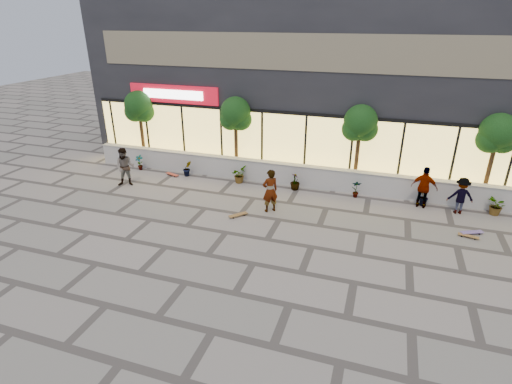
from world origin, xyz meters
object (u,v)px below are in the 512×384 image
(tree_west, at_px, (139,108))
(tree_mideast, at_px, (360,125))
(skateboard_center, at_px, (238,215))
(skateboard_right_near, at_px, (469,236))
(skateboard_right_far, at_px, (472,232))
(skater_left, at_px, (125,167))
(skateboard_left, at_px, (172,174))
(tree_midwest, at_px, (236,116))
(skater_center, at_px, (270,191))
(skater_right_near, at_px, (424,188))
(skater_right_far, at_px, (461,196))
(tree_east, at_px, (498,136))

(tree_west, xyz_separation_m, tree_mideast, (11.50, 0.00, 0.00))
(skateboard_center, height_order, skateboard_right_near, skateboard_center)
(skateboard_right_far, bearing_deg, tree_west, 143.25)
(skater_left, relative_size, skateboard_center, 2.51)
(tree_mideast, bearing_deg, skateboard_right_far, -35.30)
(skateboard_left, bearing_deg, tree_midwest, 46.40)
(tree_midwest, relative_size, skateboard_center, 5.30)
(skater_center, xyz_separation_m, skateboard_left, (-5.88, 2.30, -0.84))
(tree_midwest, xyz_separation_m, skater_center, (2.93, -3.80, -2.06))
(skater_left, xyz_separation_m, skater_right_near, (13.33, 1.89, -0.03))
(tree_midwest, relative_size, skater_right_far, 2.52)
(skater_right_near, bearing_deg, skater_center, 33.79)
(skateboard_left, bearing_deg, skater_center, -1.92)
(tree_mideast, xyz_separation_m, skater_right_near, (2.95, -1.40, -2.08))
(tree_east, relative_size, skater_right_far, 2.52)
(skater_left, height_order, skater_right_near, skater_left)
(tree_east, bearing_deg, tree_mideast, 180.00)
(skater_center, xyz_separation_m, skater_right_far, (7.43, 2.27, -0.15))
(skater_center, bearing_deg, skateboard_right_near, 141.73)
(tree_west, xyz_separation_m, tree_midwest, (5.50, 0.00, 0.00))
(tree_east, relative_size, skateboard_left, 4.80)
(tree_west, xyz_separation_m, skateboard_left, (2.55, -1.50, -2.91))
(tree_mideast, bearing_deg, skateboard_left, -170.49)
(skater_center, distance_m, skateboard_right_near, 7.62)
(skateboard_center, bearing_deg, skater_left, 119.53)
(tree_mideast, bearing_deg, skater_right_near, -25.36)
(skateboard_center, bearing_deg, tree_mideast, 0.70)
(tree_east, bearing_deg, tree_midwest, 180.00)
(tree_east, distance_m, skateboard_left, 14.82)
(skateboard_right_near, bearing_deg, tree_mideast, 152.84)
(tree_west, distance_m, skater_left, 4.04)
(tree_east, relative_size, skater_center, 2.12)
(tree_west, distance_m, skater_right_near, 14.67)
(tree_west, bearing_deg, tree_midwest, 0.00)
(skateboard_left, bearing_deg, skater_right_near, 19.93)
(tree_midwest, relative_size, skateboard_right_near, 5.31)
(tree_east, bearing_deg, skater_left, -168.29)
(tree_east, height_order, skater_left, tree_east)
(tree_midwest, bearing_deg, skater_right_far, -8.37)
(tree_east, height_order, skateboard_left, tree_east)
(tree_east, height_order, skateboard_right_far, tree_east)
(tree_west, distance_m, skater_right_far, 16.09)
(skater_left, xyz_separation_m, skateboard_right_far, (15.03, -0.01, -0.84))
(tree_west, distance_m, tree_midwest, 5.50)
(tree_east, bearing_deg, skater_center, -156.09)
(skater_center, xyz_separation_m, skateboard_right_near, (7.57, 0.19, -0.85))
(tree_midwest, relative_size, skater_left, 2.11)
(skateboard_center, relative_size, skateboard_right_near, 1.00)
(tree_midwest, height_order, skater_center, tree_midwest)
(tree_mideast, xyz_separation_m, skater_left, (-10.38, -3.29, -2.06))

